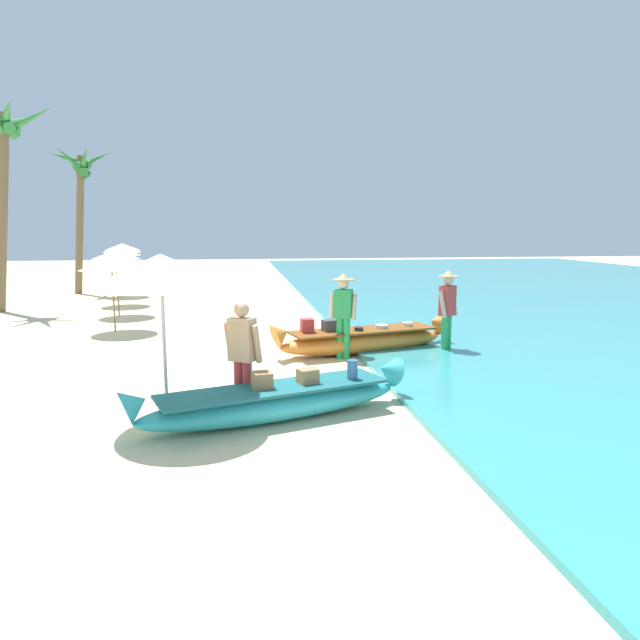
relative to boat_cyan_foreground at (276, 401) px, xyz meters
The scene contains 15 objects.
ground_plane 1.47m from the boat_cyan_foreground, 141.29° to the left, with size 80.00×80.00×0.00m, color beige.
boat_cyan_foreground is the anchor object (origin of this frame).
boat_orange_midground 4.53m from the boat_cyan_foreground, 62.15° to the left, with size 4.09×1.73×0.82m.
person_vendor_hatted 3.97m from the boat_cyan_foreground, 65.48° to the left, with size 0.58×0.44×1.75m.
person_tourist_customer 0.85m from the boat_cyan_foreground, 143.74° to the left, with size 0.57×0.47×1.63m.
person_vendor_assistant 5.42m from the boat_cyan_foreground, 43.79° to the left, with size 0.55×0.51×1.77m.
patio_umbrella_large 2.34m from the boat_cyan_foreground, behind, with size 1.94×1.94×2.31m.
parasol_row_0 8.34m from the boat_cyan_foreground, 116.18° to the left, with size 1.60×1.60×1.91m.
parasol_row_1 10.94m from the boat_cyan_foreground, 111.90° to the left, with size 1.60×1.60×1.91m.
parasol_row_2 13.43m from the boat_cyan_foreground, 109.86° to the left, with size 1.60×1.60×1.91m.
parasol_row_3 16.06m from the boat_cyan_foreground, 107.99° to the left, with size 1.60×1.60×1.91m.
parasol_row_4 18.78m from the boat_cyan_foreground, 106.61° to the left, with size 1.60×1.60×1.91m.
parasol_row_5 21.31m from the boat_cyan_foreground, 105.87° to the left, with size 1.60×1.60×1.91m.
palm_tree_tall_inland 18.21m from the boat_cyan_foreground, 111.53° to the left, with size 2.42×2.73×5.75m.
palm_tree_leaning_seaward 14.53m from the boat_cyan_foreground, 122.80° to the left, with size 2.94×2.71×6.43m.
Camera 1 is at (0.63, -8.56, 2.65)m, focal length 32.03 mm.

